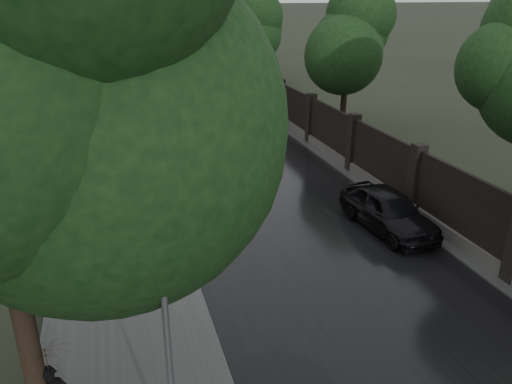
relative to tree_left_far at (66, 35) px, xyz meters
name	(u,v)px	position (x,y,z in m)	size (l,w,h in m)	color
road	(116,16)	(8.00, 160.00, -5.23)	(8.00, 420.00, 0.02)	black
sidewalk_left	(99,16)	(2.00, 160.00, -5.16)	(4.00, 420.00, 0.16)	#2D2D2D
verge_right	(132,16)	(13.50, 160.00, -5.20)	(3.00, 420.00, 0.08)	#2D2D2D
fence_right	(250,87)	(12.60, 2.01, -4.23)	(0.45, 75.72, 2.70)	#383533
tree_left_far	(66,35)	(0.00, 0.00, 0.00)	(4.25, 4.25, 7.39)	black
tree_right_b	(347,45)	(15.50, -8.00, -0.29)	(4.08, 4.08, 7.01)	black
tree_right_c	(257,26)	(15.50, 10.00, -0.29)	(4.08, 4.08, 7.01)	black
lamp_post	(168,352)	(2.60, -28.50, -2.57)	(0.25, 0.12, 5.11)	#59595E
traffic_light	(136,91)	(3.70, -5.01, -2.84)	(0.16, 0.32, 4.00)	#59595E
hatchback_left	(218,174)	(6.20, -15.56, -4.56)	(1.61, 4.00, 1.36)	black
car_right_near	(388,210)	(11.00, -20.92, -4.52)	(1.71, 4.25, 1.45)	black
car_right_far	(250,105)	(11.19, -2.76, -4.51)	(2.43, 5.27, 1.46)	black
pedestrian_umbrella	(48,366)	(0.64, -27.07, -3.54)	(1.08, 1.09, 2.32)	black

